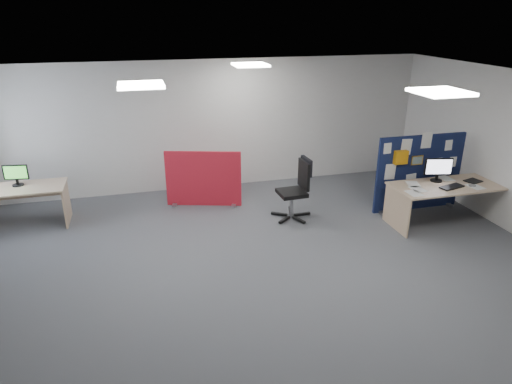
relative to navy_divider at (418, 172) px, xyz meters
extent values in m
plane|color=#56585E|center=(-3.46, -1.28, -0.74)|extent=(9.00, 9.00, 0.00)
cube|color=white|center=(-3.46, -1.28, 1.96)|extent=(9.00, 7.00, 0.02)
cube|color=silver|center=(-3.46, 2.22, 0.61)|extent=(9.00, 0.02, 2.70)
cube|color=silver|center=(-3.46, -4.78, 0.61)|extent=(9.00, 0.02, 2.70)
cube|color=white|center=(-1.46, -2.28, 1.93)|extent=(0.60, 0.60, 0.04)
cube|color=white|center=(-4.96, -0.78, 1.93)|extent=(0.60, 0.60, 0.04)
cube|color=white|center=(-2.96, 1.22, 1.93)|extent=(0.60, 0.60, 0.04)
cube|color=#10163D|center=(0.02, 0.00, -0.01)|extent=(1.78, 0.06, 1.47)
cube|color=gray|center=(-0.72, 0.00, -0.72)|extent=(0.08, 0.30, 0.04)
cube|color=gray|center=(0.76, 0.00, -0.72)|extent=(0.08, 0.30, 0.04)
cube|color=white|center=(-0.73, -0.03, 0.53)|extent=(0.15, 0.01, 0.20)
cube|color=white|center=(-0.35, -0.03, 0.53)|extent=(0.21, 0.01, 0.30)
cube|color=white|center=(0.06, -0.03, 0.63)|extent=(0.21, 0.01, 0.30)
cube|color=white|center=(0.55, -0.03, 0.50)|extent=(0.15, 0.01, 0.20)
cube|color=white|center=(-0.62, -0.03, 0.08)|extent=(0.21, 0.01, 0.30)
cube|color=white|center=(0.36, -0.03, 0.12)|extent=(0.21, 0.01, 0.30)
cube|color=white|center=(0.70, -0.03, 0.16)|extent=(0.15, 0.01, 0.20)
cube|color=white|center=(-0.16, -0.03, -0.16)|extent=(0.21, 0.01, 0.30)
cube|color=gold|center=(-0.08, -0.03, 0.26)|extent=(0.24, 0.01, 0.18)
cube|color=orange|center=(-0.46, -0.08, 0.36)|extent=(0.25, 0.10, 0.25)
cube|color=tan|center=(0.12, -0.70, -0.03)|extent=(1.95, 0.86, 0.03)
cube|color=tan|center=(-0.82, -0.70, -0.39)|extent=(0.03, 0.80, 0.70)
cube|color=tan|center=(1.06, -0.70, -0.39)|extent=(0.03, 0.80, 0.70)
cube|color=tan|center=(0.12, -0.29, -0.19)|extent=(1.75, 0.02, 0.30)
cylinder|color=black|center=(0.06, -0.47, 0.00)|extent=(0.20, 0.20, 0.02)
cube|color=black|center=(0.06, -0.47, 0.06)|extent=(0.05, 0.04, 0.10)
cube|color=black|center=(0.06, -0.47, 0.26)|extent=(0.49, 0.14, 0.31)
cube|color=white|center=(0.06, -0.49, 0.26)|extent=(0.44, 0.10, 0.27)
cube|color=black|center=(0.13, -0.82, 0.00)|extent=(0.48, 0.29, 0.02)
cube|color=gray|center=(0.50, -0.87, 0.00)|extent=(0.11, 0.08, 0.03)
cube|color=black|center=(0.70, -0.65, -0.01)|extent=(0.33, 0.29, 0.01)
cube|color=#AB1630|center=(-3.92, 1.21, -0.19)|extent=(1.42, 0.47, 1.10)
cube|color=gray|center=(-4.50, 1.21, -0.72)|extent=(0.08, 0.30, 0.04)
cube|color=gray|center=(-3.33, 1.21, -0.72)|extent=(0.08, 0.30, 0.04)
cube|color=tan|center=(-7.14, 1.09, -0.03)|extent=(1.48, 0.74, 0.03)
cube|color=tan|center=(-6.43, 1.09, -0.39)|extent=(0.03, 0.68, 0.70)
cube|color=tan|center=(-7.14, 1.43, -0.19)|extent=(1.33, 0.02, 0.30)
cylinder|color=black|center=(-7.19, 1.21, 0.00)|extent=(0.19, 0.19, 0.02)
cube|color=black|center=(-7.19, 1.21, 0.05)|extent=(0.04, 0.03, 0.09)
cube|color=black|center=(-7.19, 1.21, 0.23)|extent=(0.42, 0.10, 0.27)
cube|color=green|center=(-7.19, 1.19, 0.23)|extent=(0.37, 0.06, 0.23)
cube|color=black|center=(-2.22, 0.21, -0.70)|extent=(0.31, 0.07, 0.04)
cube|color=black|center=(-2.39, 0.42, -0.70)|extent=(0.13, 0.31, 0.04)
cube|color=black|center=(-2.64, 0.32, -0.70)|extent=(0.29, 0.21, 0.04)
cube|color=black|center=(-2.63, 0.06, -0.70)|extent=(0.27, 0.24, 0.04)
cube|color=black|center=(-2.37, -0.01, -0.70)|extent=(0.16, 0.31, 0.04)
cylinder|color=gray|center=(-2.45, 0.20, -0.48)|extent=(0.06, 0.06, 0.43)
cube|color=black|center=(-2.45, 0.20, -0.25)|extent=(0.50, 0.50, 0.07)
cube|color=black|center=(-2.22, 0.21, 0.08)|extent=(0.07, 0.44, 0.52)
cube|color=black|center=(-2.18, 0.21, 0.24)|extent=(0.08, 0.40, 0.31)
cube|color=white|center=(-0.49, -0.74, -0.01)|extent=(0.23, 0.31, 0.00)
cube|color=white|center=(-0.43, -0.51, -0.01)|extent=(0.28, 0.35, 0.00)
cube|color=white|center=(0.55, -0.89, -0.01)|extent=(0.24, 0.32, 0.00)
cube|color=white|center=(-0.66, -0.90, -0.01)|extent=(0.22, 0.31, 0.00)
cube|color=white|center=(0.32, -0.39, -0.01)|extent=(0.22, 0.31, 0.00)
camera|label=1|loc=(-5.05, -7.10, 2.84)|focal=32.00mm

